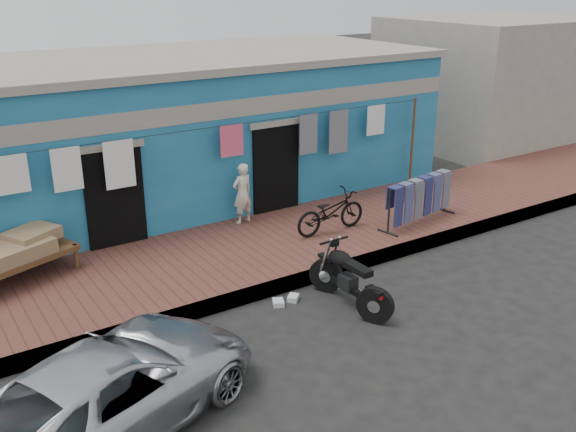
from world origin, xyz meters
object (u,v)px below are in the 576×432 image
at_px(car, 110,388).
at_px(bicycle, 331,208).
at_px(charpoy, 11,261).
at_px(seated_person, 242,193).
at_px(motorcycle, 350,278).
at_px(jeans_rack, 419,200).

bearing_deg(car, bicycle, -82.70).
height_order(bicycle, charpoy, bicycle).
relative_size(seated_person, charpoy, 0.52).
bearing_deg(motorcycle, seated_person, 88.08).
bearing_deg(motorcycle, jeans_rack, 28.17).
relative_size(charpoy, jeans_rack, 1.17).
height_order(car, jeans_rack, jeans_rack).
bearing_deg(seated_person, bicycle, 121.42).
relative_size(car, bicycle, 2.52).
xyz_separation_m(car, bicycle, (5.46, 3.08, 0.20)).
distance_m(bicycle, motorcycle, 2.61).
distance_m(motorcycle, charpoy, 5.56).
xyz_separation_m(car, seated_person, (4.26, 4.47, 0.33)).
bearing_deg(motorcycle, car, -169.40).
distance_m(motorcycle, jeans_rack, 3.56).
height_order(car, charpoy, car).
xyz_separation_m(seated_person, bicycle, (1.20, -1.39, -0.12)).
height_order(seated_person, motorcycle, seated_person).
relative_size(car, charpoy, 1.64).
relative_size(car, motorcycle, 2.49).
relative_size(bicycle, charpoy, 0.65).
xyz_separation_m(seated_person, charpoy, (-4.53, -0.30, -0.26)).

